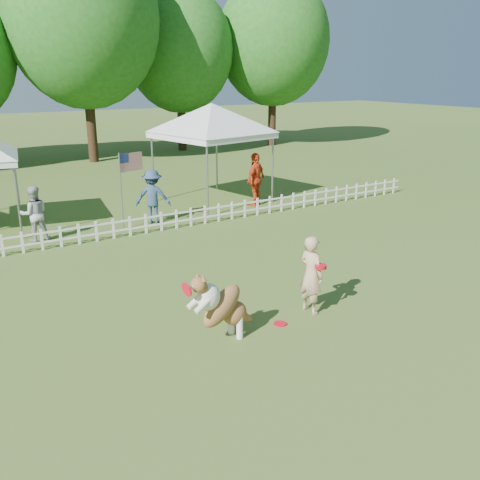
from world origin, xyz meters
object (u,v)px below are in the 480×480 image
(frisbee_on_turf, at_px, (280,324))
(canopy_tent_right, at_px, (212,155))
(dog, at_px, (223,306))
(flag_pole, at_px, (121,192))
(handler, at_px, (311,275))
(spectator_b, at_px, (153,197))
(spectator_a, at_px, (34,214))
(spectator_c, at_px, (256,179))

(frisbee_on_turf, bearing_deg, canopy_tent_right, 68.13)
(dog, relative_size, flag_pole, 0.58)
(dog, height_order, canopy_tent_right, canopy_tent_right)
(handler, relative_size, canopy_tent_right, 0.46)
(handler, relative_size, spectator_b, 0.93)
(spectator_a, xyz_separation_m, spectator_c, (7.68, 0.27, 0.16))
(spectator_b, height_order, spectator_c, spectator_c)
(frisbee_on_turf, relative_size, flag_pole, 0.11)
(dog, xyz_separation_m, spectator_c, (6.14, 8.26, 0.26))
(spectator_b, bearing_deg, handler, 118.34)
(spectator_b, bearing_deg, dog, 103.57)
(frisbee_on_turf, bearing_deg, spectator_b, 84.29)
(handler, distance_m, spectator_c, 9.07)
(handler, height_order, spectator_c, spectator_c)
(spectator_a, bearing_deg, spectator_c, -173.12)
(frisbee_on_turf, xyz_separation_m, spectator_b, (0.80, 8.00, 0.85))
(dog, bearing_deg, handler, -4.41)
(canopy_tent_right, bearing_deg, spectator_c, -62.42)
(spectator_a, bearing_deg, dog, 105.78)
(handler, xyz_separation_m, flag_pole, (-1.14, 7.61, 0.38))
(handler, bearing_deg, canopy_tent_right, -22.95)
(frisbee_on_turf, bearing_deg, spectator_a, 109.24)
(handler, height_order, flag_pole, flag_pole)
(frisbee_on_turf, distance_m, spectator_c, 9.66)
(dog, xyz_separation_m, spectator_a, (-1.54, 7.99, 0.10))
(dog, distance_m, spectator_a, 8.13)
(handler, xyz_separation_m, spectator_b, (-0.04, 7.85, 0.06))
(spectator_b, bearing_deg, spectator_a, 27.92)
(canopy_tent_right, bearing_deg, dog, -129.67)
(handler, height_order, spectator_a, handler)
(flag_pole, height_order, spectator_c, flag_pole)
(handler, bearing_deg, dog, 88.34)
(dog, height_order, flag_pole, flag_pole)
(canopy_tent_right, height_order, flag_pole, canopy_tent_right)
(spectator_b, distance_m, spectator_c, 4.10)
(spectator_a, relative_size, spectator_c, 0.83)
(flag_pole, relative_size, spectator_a, 1.49)
(handler, distance_m, flag_pole, 7.70)
(handler, height_order, dog, handler)
(canopy_tent_right, bearing_deg, flag_pole, -168.00)
(spectator_b, xyz_separation_m, spectator_c, (4.09, 0.28, 0.09))
(canopy_tent_right, xyz_separation_m, spectator_b, (-3.04, -1.56, -0.89))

